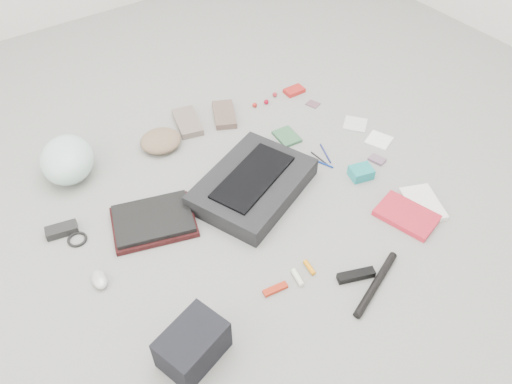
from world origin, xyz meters
TOP-DOWN VIEW (x-y plane):
  - ground_plane at (0.00, 0.00)m, footprint 4.00×4.00m
  - messenger_bag at (0.02, 0.05)m, footprint 0.60×0.52m
  - bag_flap at (0.02, 0.05)m, footprint 0.43×0.31m
  - laptop_sleeve at (-0.42, 0.13)m, footprint 0.39×0.33m
  - laptop at (-0.42, 0.13)m, footprint 0.36×0.31m
  - bike_helmet at (-0.58, 0.61)m, footprint 0.31×0.35m
  - beanie at (-0.16, 0.55)m, footprint 0.21×0.20m
  - mitten_left at (0.02, 0.62)m, footprint 0.16×0.24m
  - mitten_right at (0.20, 0.57)m, footprint 0.18×0.23m
  - power_brick at (-0.74, 0.30)m, footprint 0.13×0.08m
  - cable_coil at (-0.70, 0.23)m, footprint 0.10×0.10m
  - mouse at (-0.71, -0.01)m, footprint 0.06×0.10m
  - camera_bag at (-0.57, -0.45)m, footprint 0.25×0.20m
  - multitool at (-0.20, -0.41)m, footprint 0.10×0.04m
  - toiletry_tube_white at (-0.11, -0.42)m, footprint 0.03×0.08m
  - toiletry_tube_orange at (-0.04, -0.41)m, footprint 0.03×0.07m
  - u_lock at (0.07, -0.53)m, footprint 0.14×0.08m
  - bike_pump at (0.11, -0.60)m, footprint 0.31×0.14m
  - book_red at (0.45, -0.44)m, footprint 0.21×0.27m
  - book_white at (0.56, -0.43)m, footprint 0.20×0.24m
  - notepad at (0.36, 0.25)m, footprint 0.11×0.14m
  - pen_blue at (0.37, 0.03)m, footprint 0.07×0.15m
  - pen_black at (0.39, 0.04)m, footprint 0.01×0.12m
  - pen_navy at (0.44, 0.06)m, footprint 0.05×0.13m
  - accordion_wallet at (0.46, -0.15)m, footprint 0.11×0.10m
  - card_deck at (0.60, -0.12)m, footprint 0.07×0.08m
  - napkin_top at (0.70, 0.14)m, footprint 0.15×0.15m
  - napkin_bottom at (0.71, -0.02)m, footprint 0.14×0.14m
  - lollipop_a at (0.38, 0.55)m, footprint 0.03×0.03m
  - lollipop_b at (0.44, 0.53)m, footprint 0.03×0.03m
  - lollipop_c at (0.52, 0.56)m, footprint 0.03×0.03m
  - altoids_tin at (0.63, 0.53)m, footprint 0.11×0.07m
  - stamp_sheet at (0.64, 0.39)m, footprint 0.07×0.08m

SIDE VIEW (x-z plane):
  - ground_plane at x=0.00m, z-range 0.00..0.00m
  - stamp_sheet at x=0.64m, z-range 0.00..0.00m
  - napkin_bottom at x=0.71m, z-range 0.00..0.01m
  - napkin_top at x=0.70m, z-range 0.00..0.01m
  - pen_black at x=0.39m, z-range 0.00..0.01m
  - pen_navy at x=0.44m, z-range 0.00..0.01m
  - pen_blue at x=0.37m, z-range 0.00..0.01m
  - cable_coil at x=-0.70m, z-range 0.00..0.01m
  - card_deck at x=0.60m, z-range 0.00..0.01m
  - multitool at x=-0.20m, z-range 0.00..0.01m
  - notepad at x=0.36m, z-range 0.00..0.01m
  - toiletry_tube_orange at x=-0.04m, z-range 0.00..0.02m
  - toiletry_tube_white at x=-0.11m, z-range 0.00..0.02m
  - book_white at x=0.56m, z-range 0.00..0.02m
  - altoids_tin at x=0.63m, z-range 0.00..0.02m
  - laptop_sleeve at x=-0.42m, z-range 0.00..0.02m
  - lollipop_c at x=0.52m, z-range 0.00..0.02m
  - book_red at x=0.45m, z-range 0.00..0.02m
  - lollipop_a at x=0.38m, z-range 0.00..0.02m
  - lollipop_b at x=0.44m, z-range 0.00..0.03m
  - u_lock at x=0.07m, z-range 0.00..0.03m
  - bike_pump at x=0.11m, z-range 0.00..0.03m
  - mitten_right at x=0.20m, z-range 0.00..0.03m
  - mitten_left at x=0.02m, z-range 0.00..0.03m
  - power_brick at x=-0.74m, z-range 0.00..0.03m
  - mouse at x=-0.71m, z-range 0.00..0.03m
  - accordion_wallet at x=0.46m, z-range 0.00..0.05m
  - laptop at x=-0.42m, z-range 0.02..0.04m
  - beanie at x=-0.16m, z-range 0.00..0.07m
  - messenger_bag at x=0.02m, z-range 0.00..0.08m
  - camera_bag at x=-0.57m, z-range 0.00..0.14m
  - bike_helmet at x=-0.58m, z-range 0.00..0.17m
  - bag_flap at x=0.02m, z-range 0.08..0.09m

